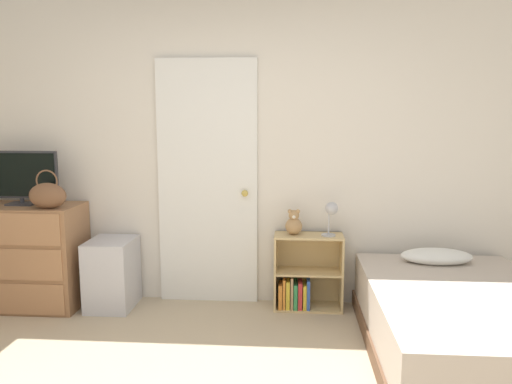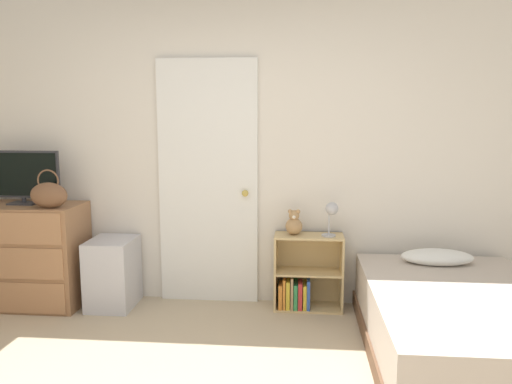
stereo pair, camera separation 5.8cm
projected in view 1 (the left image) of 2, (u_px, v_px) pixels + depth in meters
The scene contains 10 objects.
wall_back at pixel (238, 153), 4.19m from camera, with size 10.00×0.06×2.55m.
door_closed at pixel (208, 183), 4.20m from camera, with size 0.84×0.09×2.05m.
dresser at pixel (29, 256), 4.15m from camera, with size 0.87×0.49×0.86m.
tv at pixel (20, 177), 4.08m from camera, with size 0.63×0.16×0.44m.
handbag at pixel (48, 195), 3.92m from camera, with size 0.30×0.14×0.31m.
storage_bin at pixel (112, 274), 4.15m from camera, with size 0.36×0.44×0.57m.
bookshelf at pixel (303, 279), 4.13m from camera, with size 0.56×0.25×0.63m.
teddy_bear at pixel (294, 224), 4.07m from camera, with size 0.14×0.14×0.21m.
desk_lamp at pixel (331, 212), 3.99m from camera, with size 0.13×0.13×0.28m.
bed at pixel (462, 324), 3.28m from camera, with size 1.22×1.85×0.56m.
Camera 1 is at (0.46, -2.04, 1.58)m, focal length 35.00 mm.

